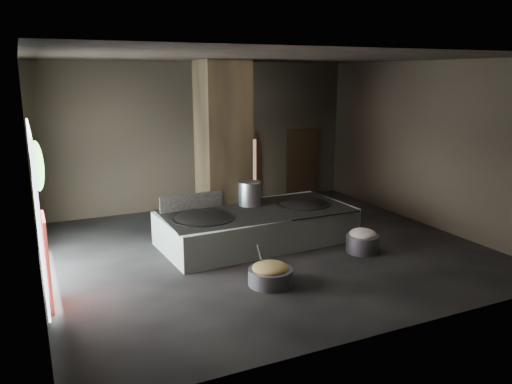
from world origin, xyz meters
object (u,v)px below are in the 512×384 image
hearth_platform (257,226)px  cook (245,194)px  veg_basin (270,277)px  wok_right (303,207)px  meat_basin (362,243)px  wok_left (202,221)px  stock_pot (250,194)px

hearth_platform → cook: cook is taller
hearth_platform → veg_basin: size_ratio=5.28×
hearth_platform → wok_right: wok_right is taller
veg_basin → meat_basin: bearing=14.9°
wok_left → stock_pot: size_ratio=2.42×
cook → veg_basin: size_ratio=1.82×
veg_basin → stock_pot: bearing=73.2°
stock_pot → veg_basin: size_ratio=0.69×
meat_basin → wok_left: bearing=154.0°
wok_right → stock_pot: 1.44m
veg_basin → cook: bearing=72.6°
cook → veg_basin: bearing=34.7°
stock_pot → meat_basin: 3.10m
wok_left → meat_basin: bearing=-26.0°
veg_basin → wok_right: bearing=48.7°
hearth_platform → wok_right: (1.35, 0.05, 0.34)m
stock_pot → cook: 1.32m
stock_pot → hearth_platform: bearing=-95.2°
stock_pot → veg_basin: (-0.91, -3.02, -0.96)m
hearth_platform → wok_left: 1.49m
wok_right → meat_basin: size_ratio=1.81×
meat_basin → veg_basin: bearing=-165.1°
stock_pot → cook: (0.41, 1.21, -0.31)m
wok_left → wok_right: (2.80, 0.10, 0.00)m
hearth_platform → veg_basin: (-0.86, -2.47, -0.25)m
stock_pot → veg_basin: bearing=-106.8°
cook → hearth_platform: bearing=37.4°
cook → meat_basin: (1.50, -3.48, -0.61)m
stock_pot → cook: size_ratio=0.38×
hearth_platform → cook: bearing=71.9°
hearth_platform → wok_right: bearing=-1.3°
hearth_platform → wok_left: (-1.45, -0.05, 0.34)m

